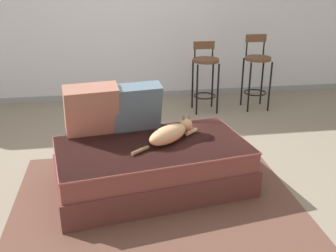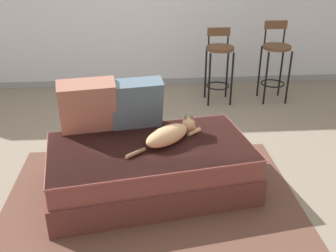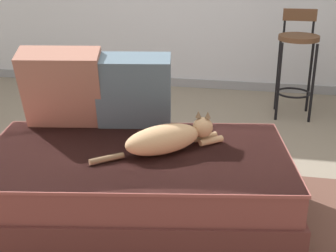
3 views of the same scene
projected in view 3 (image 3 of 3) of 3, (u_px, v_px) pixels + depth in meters
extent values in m
plane|color=slate|center=(154.00, 185.00, 2.96)|extent=(16.00, 16.00, 0.00)
cube|color=gray|center=(199.00, 83.00, 4.95)|extent=(8.00, 0.02, 0.09)
cube|color=brown|center=(123.00, 252.00, 2.32)|extent=(2.33, 2.00, 0.01)
cube|color=brown|center=(138.00, 201.00, 2.55)|extent=(1.75, 1.15, 0.23)
cube|color=brown|center=(137.00, 167.00, 2.48)|extent=(1.71, 1.11, 0.18)
cube|color=brown|center=(136.00, 154.00, 2.45)|extent=(1.72, 1.12, 0.02)
cube|color=#936051|center=(63.00, 88.00, 2.69)|extent=(0.50, 0.36, 0.48)
cube|color=#4C6070|center=(134.00, 91.00, 2.69)|extent=(0.46, 0.31, 0.45)
ellipsoid|color=tan|center=(163.00, 139.00, 2.41)|extent=(0.43, 0.40, 0.15)
sphere|color=tan|center=(203.00, 127.00, 2.51)|extent=(0.11, 0.11, 0.11)
cone|color=brown|center=(198.00, 114.00, 2.49)|extent=(0.03, 0.03, 0.04)
cone|color=brown|center=(208.00, 115.00, 2.48)|extent=(0.03, 0.03, 0.04)
cylinder|color=tan|center=(211.00, 141.00, 2.53)|extent=(0.13, 0.12, 0.04)
cylinder|color=tan|center=(205.00, 137.00, 2.58)|extent=(0.13, 0.12, 0.04)
cylinder|color=brown|center=(107.00, 159.00, 2.33)|extent=(0.16, 0.14, 0.03)
cylinder|color=black|center=(279.00, 82.00, 3.94)|extent=(0.02, 0.02, 0.67)
cylinder|color=black|center=(313.00, 84.00, 3.89)|extent=(0.02, 0.02, 0.67)
cylinder|color=black|center=(278.00, 74.00, 4.20)|extent=(0.02, 0.02, 0.67)
cylinder|color=black|center=(310.00, 75.00, 4.15)|extent=(0.02, 0.02, 0.67)
torus|color=black|center=(293.00, 93.00, 4.09)|extent=(0.30, 0.30, 0.02)
cylinder|color=brown|center=(299.00, 38.00, 3.91)|extent=(0.34, 0.34, 0.04)
cylinder|color=black|center=(284.00, 26.00, 4.03)|extent=(0.02, 0.02, 0.19)
cylinder|color=black|center=(313.00, 27.00, 3.98)|extent=(0.02, 0.02, 0.19)
cube|color=brown|center=(300.00, 15.00, 3.97)|extent=(0.28, 0.03, 0.10)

